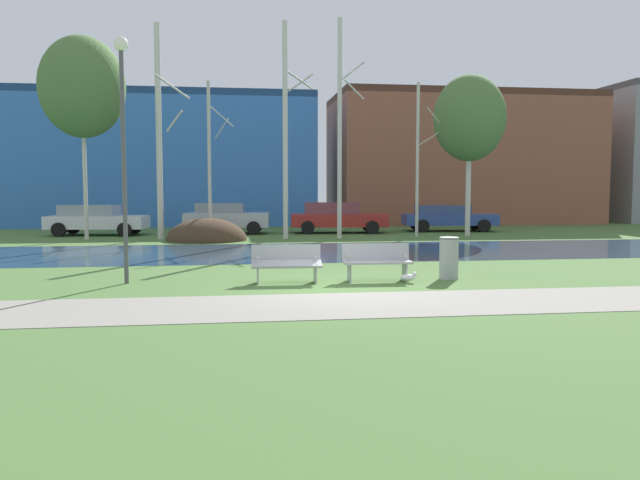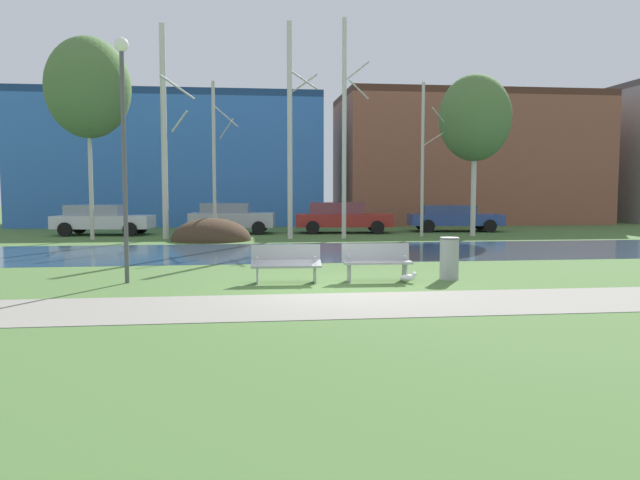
# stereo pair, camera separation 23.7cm
# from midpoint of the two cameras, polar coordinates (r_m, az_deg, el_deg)

# --- Properties ---
(ground_plane) EXTENTS (120.00, 120.00, 0.00)m
(ground_plane) POSITION_cam_midpoint_polar(r_m,az_deg,el_deg) (23.63, -1.75, -0.59)
(ground_plane) COLOR #476B33
(paved_path_strip) EXTENTS (60.00, 2.59, 0.01)m
(paved_path_strip) POSITION_cam_midpoint_polar(r_m,az_deg,el_deg) (11.81, 3.63, -5.84)
(paved_path_strip) COLOR gray
(paved_path_strip) RESTS_ON ground
(river_band) EXTENTS (80.00, 6.72, 0.01)m
(river_band) POSITION_cam_midpoint_polar(r_m,az_deg,el_deg) (21.59, -1.25, -1.07)
(river_band) COLOR #2D475B
(river_band) RESTS_ON ground
(soil_mound) EXTENTS (3.34, 2.98, 1.88)m
(soil_mound) POSITION_cam_midpoint_polar(r_m,az_deg,el_deg) (26.75, -9.54, -0.04)
(soil_mound) COLOR #423021
(soil_mound) RESTS_ON ground
(bench_left) EXTENTS (1.62, 0.63, 0.87)m
(bench_left) POSITION_cam_midpoint_polar(r_m,az_deg,el_deg) (14.48, -2.62, -2.03)
(bench_left) COLOR #9EA0A3
(bench_left) RESTS_ON ground
(bench_right) EXTENTS (1.62, 0.63, 0.87)m
(bench_right) POSITION_cam_midpoint_polar(r_m,az_deg,el_deg) (14.79, 5.60, -1.91)
(bench_right) COLOR #9EA0A3
(bench_right) RESTS_ON ground
(trash_bin) EXTENTS (0.48, 0.48, 1.01)m
(trash_bin) POSITION_cam_midpoint_polar(r_m,az_deg,el_deg) (15.33, 12.03, -1.57)
(trash_bin) COLOR #999B9E
(trash_bin) RESTS_ON ground
(seagull) EXTENTS (0.43, 0.16, 0.26)m
(seagull) POSITION_cam_midpoint_polar(r_m,az_deg,el_deg) (14.62, 8.44, -3.36)
(seagull) COLOR white
(seagull) RESTS_ON ground
(streetlamp) EXTENTS (0.32, 0.32, 5.52)m
(streetlamp) POSITION_cam_midpoint_polar(r_m,az_deg,el_deg) (15.05, -16.92, 10.22)
(streetlamp) COLOR #4C4C51
(streetlamp) RESTS_ON ground
(birch_far_left) EXTENTS (3.51, 3.51, 8.48)m
(birch_far_left) POSITION_cam_midpoint_polar(r_m,az_deg,el_deg) (28.78, -19.99, 12.79)
(birch_far_left) COLOR beige
(birch_far_left) RESTS_ON ground
(birch_left) EXTENTS (1.47, 2.35, 9.10)m
(birch_left) POSITION_cam_midpoint_polar(r_m,az_deg,el_deg) (28.03, -13.63, 9.53)
(birch_left) COLOR beige
(birch_left) RESTS_ON ground
(birch_center_left) EXTENTS (1.11, 1.86, 6.65)m
(birch_center_left) POSITION_cam_midpoint_polar(r_m,az_deg,el_deg) (27.20, -9.26, 7.23)
(birch_center_left) COLOR #BCB7A8
(birch_center_left) RESTS_ON ground
(birch_center) EXTENTS (1.31, 2.38, 9.21)m
(birch_center) POSITION_cam_midpoint_polar(r_m,az_deg,el_deg) (27.37, -2.44, 9.97)
(birch_center) COLOR beige
(birch_center) RESTS_ON ground
(birch_center_right) EXTENTS (1.16, 2.10, 9.39)m
(birch_center_right) POSITION_cam_midpoint_polar(r_m,az_deg,el_deg) (27.51, 2.50, 10.11)
(birch_center_right) COLOR beige
(birch_center_right) RESTS_ON ground
(birch_right) EXTENTS (1.29, 2.21, 6.90)m
(birch_right) POSITION_cam_midpoint_polar(r_m,az_deg,el_deg) (28.94, 9.55, 7.30)
(birch_right) COLOR beige
(birch_right) RESTS_ON ground
(birch_far_right) EXTENTS (3.26, 3.26, 7.31)m
(birch_far_right) POSITION_cam_midpoint_polar(r_m,az_deg,el_deg) (29.91, 14.04, 10.63)
(birch_far_right) COLOR beige
(birch_far_right) RESTS_ON ground
(parked_van_nearest_white) EXTENTS (4.60, 2.38, 1.41)m
(parked_van_nearest_white) POSITION_cam_midpoint_polar(r_m,az_deg,el_deg) (31.10, -18.92, 1.81)
(parked_van_nearest_white) COLOR silver
(parked_van_nearest_white) RESTS_ON ground
(parked_sedan_second_silver) EXTENTS (4.16, 2.27, 1.47)m
(parked_sedan_second_silver) POSITION_cam_midpoint_polar(r_m,az_deg,el_deg) (30.67, -7.84, 2.03)
(parked_sedan_second_silver) COLOR #B2B5BC
(parked_sedan_second_silver) RESTS_ON ground
(parked_hatch_third_red) EXTENTS (4.82, 2.31, 1.51)m
(parked_hatch_third_red) POSITION_cam_midpoint_polar(r_m,az_deg,el_deg) (30.83, 2.20, 2.11)
(parked_hatch_third_red) COLOR maroon
(parked_hatch_third_red) RESTS_ON ground
(parked_wagon_fourth_blue) EXTENTS (4.81, 2.36, 1.33)m
(parked_wagon_fourth_blue) POSITION_cam_midpoint_polar(r_m,az_deg,el_deg) (32.72, 12.13, 2.03)
(parked_wagon_fourth_blue) COLOR #2D4793
(parked_wagon_fourth_blue) RESTS_ON ground
(building_blue_store) EXTENTS (17.53, 7.72, 7.74)m
(building_blue_store) POSITION_cam_midpoint_polar(r_m,az_deg,el_deg) (39.94, -12.89, 6.99)
(building_blue_store) COLOR #3870C6
(building_blue_store) RESTS_ON ground
(building_brick_low) EXTENTS (16.06, 7.84, 8.04)m
(building_brick_low) POSITION_cam_midpoint_polar(r_m,az_deg,el_deg) (41.75, 13.20, 7.08)
(building_brick_low) COLOR brown
(building_brick_low) RESTS_ON ground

